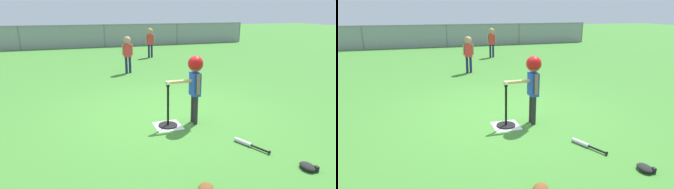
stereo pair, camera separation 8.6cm
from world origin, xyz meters
TOP-DOWN VIEW (x-y plane):
  - ground_plane at (0.00, 0.00)m, footprint 60.00×60.00m
  - home_plate at (-0.12, -0.53)m, footprint 0.44×0.44m
  - batting_tee at (-0.12, -0.53)m, footprint 0.32×0.32m
  - baseball_on_tee at (-0.12, -0.53)m, footprint 0.07×0.07m
  - batter_child at (0.34, -0.54)m, footprint 0.64×0.33m
  - fielder_deep_center at (0.00, 3.78)m, footprint 0.33×0.22m
  - fielder_near_left at (1.39, 6.44)m, footprint 0.34×0.23m
  - spare_bat_silver at (0.73, -1.55)m, footprint 0.27×0.54m
  - glove_by_plate at (1.09, -2.33)m, footprint 0.18×0.23m
  - glove_near_bats at (-0.29, -2.35)m, footprint 0.26×0.27m
  - outfield_fence at (0.00, 10.48)m, footprint 16.06×0.06m

SIDE VIEW (x-z plane):
  - ground_plane at x=0.00m, z-range 0.00..0.00m
  - home_plate at x=-0.12m, z-range 0.00..0.01m
  - spare_bat_silver at x=0.73m, z-range 0.00..0.06m
  - glove_by_plate at x=1.09m, z-range 0.00..0.07m
  - glove_near_bats at x=-0.29m, z-range 0.00..0.07m
  - batting_tee at x=-0.12m, z-range -0.24..0.47m
  - outfield_fence at x=0.00m, z-range 0.04..1.19m
  - fielder_deep_center at x=0.00m, z-range 0.16..1.27m
  - baseball_on_tee at x=-0.12m, z-range 0.70..0.78m
  - fielder_near_left at x=1.39m, z-range 0.17..1.34m
  - batter_child at x=0.34m, z-range 0.25..1.40m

